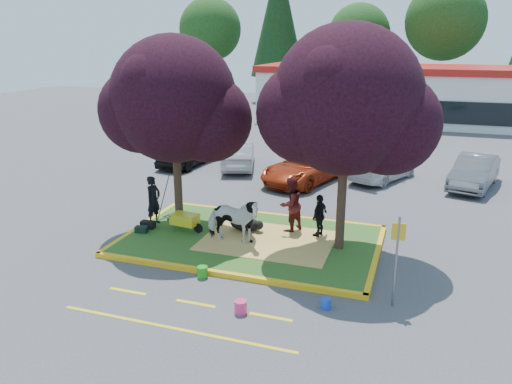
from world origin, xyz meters
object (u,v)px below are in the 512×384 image
(bucket_pink, at_px, (241,307))
(wheelbarrow, at_px, (185,219))
(cow, at_px, (233,221))
(car_black, at_px, (189,150))
(bucket_green, at_px, (202,272))
(bucket_blue, at_px, (326,304))
(car_silver, at_px, (239,154))
(handler, at_px, (154,200))
(calf, at_px, (245,224))
(sign_post, at_px, (397,252))

(bucket_pink, bearing_deg, wheelbarrow, 130.65)
(cow, relative_size, car_black, 0.41)
(bucket_green, distance_m, bucket_blue, 3.68)
(bucket_green, height_order, car_silver, car_silver)
(handler, xyz_separation_m, car_black, (-3.01, 8.87, -0.25))
(calf, height_order, handler, handler)
(bucket_blue, bearing_deg, car_silver, 119.34)
(bucket_pink, height_order, car_black, car_black)
(sign_post, xyz_separation_m, bucket_blue, (-1.56, -0.67, -1.34))
(sign_post, bearing_deg, handler, 157.37)
(wheelbarrow, distance_m, car_silver, 9.53)
(calf, distance_m, bucket_pink, 5.19)
(cow, xyz_separation_m, calf, (-0.02, 1.20, -0.54))
(bucket_pink, height_order, car_silver, car_silver)
(calf, distance_m, bucket_blue, 5.41)
(car_silver, bearing_deg, bucket_pink, 93.37)
(calf, height_order, bucket_pink, calf)
(wheelbarrow, bearing_deg, bucket_green, -48.25)
(cow, height_order, calf, cow)
(cow, bearing_deg, car_black, 31.53)
(bucket_pink, bearing_deg, bucket_green, 139.34)
(handler, distance_m, bucket_green, 4.52)
(handler, bearing_deg, cow, -92.94)
(wheelbarrow, height_order, bucket_green, wheelbarrow)
(cow, height_order, bucket_pink, cow)
(bucket_green, relative_size, bucket_blue, 1.21)
(wheelbarrow, relative_size, sign_post, 0.68)
(cow, bearing_deg, bucket_green, 177.28)
(bucket_blue, bearing_deg, wheelbarrow, 149.34)
(cow, xyz_separation_m, car_black, (-6.30, 9.65, -0.16))
(calf, relative_size, bucket_blue, 3.98)
(car_black, bearing_deg, bucket_green, -57.89)
(car_silver, bearing_deg, bucket_green, 88.52)
(wheelbarrow, relative_size, bucket_blue, 6.12)
(wheelbarrow, bearing_deg, car_black, 122.43)
(bucket_pink, bearing_deg, sign_post, 23.93)
(calf, distance_m, bucket_green, 3.46)
(handler, xyz_separation_m, bucket_pink, (4.94, -4.48, -0.85))
(calf, xyz_separation_m, bucket_blue, (3.61, -4.01, -0.25))
(handler, bearing_deg, bucket_blue, -107.21)
(wheelbarrow, distance_m, bucket_blue, 6.43)
(cow, relative_size, calf, 1.72)
(bucket_green, relative_size, bucket_pink, 0.97)
(handler, height_order, wheelbarrow, handler)
(calf, distance_m, car_black, 10.53)
(sign_post, bearing_deg, bucket_blue, -160.49)
(bucket_pink, bearing_deg, cow, 114.02)
(handler, bearing_deg, car_silver, 11.76)
(calf, relative_size, bucket_pink, 3.19)
(sign_post, bearing_deg, cow, 153.85)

